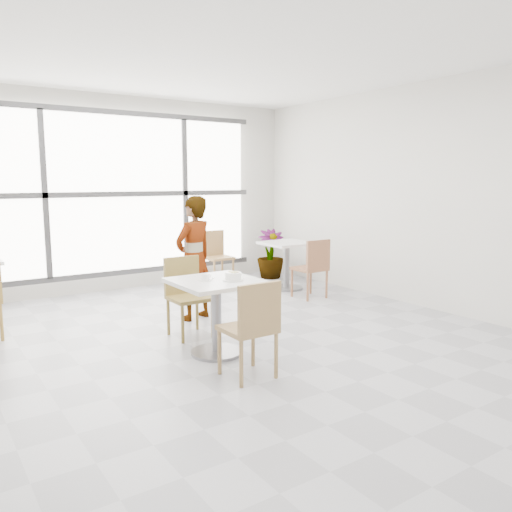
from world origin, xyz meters
TOP-DOWN VIEW (x-y plane):
  - floor at (0.00, 0.00)m, footprint 7.00×7.00m
  - ceiling at (0.00, 0.00)m, footprint 7.00×7.00m
  - wall_back at (0.00, 3.50)m, footprint 6.00×0.00m
  - wall_right at (3.00, 0.00)m, footprint 0.00×7.00m
  - window at (0.00, 3.44)m, footprint 4.60×0.07m
  - main_table at (-0.27, -0.01)m, footprint 0.80×0.80m
  - chair_near at (-0.34, -0.75)m, footprint 0.42×0.42m
  - chair_far at (-0.23, 0.74)m, footprint 0.42×0.42m
  - oatmeal_bowl at (-0.15, -0.13)m, footprint 0.21×0.21m
  - coffee_cup at (-0.38, 0.02)m, footprint 0.16×0.13m
  - person at (0.14, 1.27)m, footprint 0.64×0.52m
  - bg_table_right at (2.15, 2.02)m, footprint 0.70×0.70m
  - bg_chair_right_near at (2.07, 1.27)m, footprint 0.42×0.42m
  - bg_chair_right_far at (1.49, 3.09)m, footprint 0.42×0.42m
  - plant_right at (2.49, 2.90)m, footprint 0.61×0.61m

SIDE VIEW (x-z plane):
  - floor at x=0.00m, z-range 0.00..0.00m
  - plant_right at x=2.49m, z-range 0.00..0.86m
  - bg_table_right at x=2.15m, z-range 0.11..0.86m
  - chair_near at x=-0.34m, z-range 0.07..0.94m
  - chair_far at x=-0.23m, z-range 0.07..0.94m
  - bg_chair_right_near at x=2.07m, z-range 0.07..0.94m
  - bg_chair_right_far at x=1.49m, z-range 0.07..0.94m
  - main_table at x=-0.27m, z-range 0.15..0.90m
  - person at x=0.14m, z-range 0.00..1.53m
  - coffee_cup at x=-0.38m, z-range 0.75..0.81m
  - oatmeal_bowl at x=-0.15m, z-range 0.75..0.84m
  - window at x=0.00m, z-range 0.24..2.76m
  - wall_back at x=0.00m, z-range -1.50..4.50m
  - wall_right at x=3.00m, z-range -2.00..5.00m
  - ceiling at x=0.00m, z-range 3.00..3.00m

